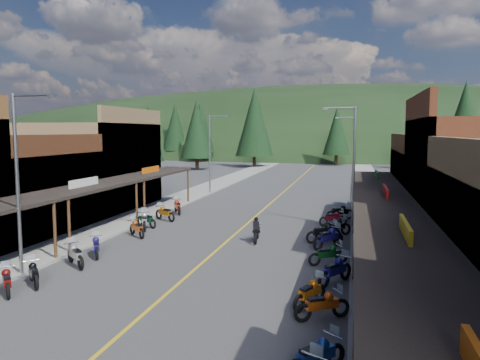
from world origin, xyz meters
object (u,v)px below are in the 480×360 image
Objects in this scene: streetlight_3 at (352,149)px; pedestrian_east_b at (362,210)px; bike_east_4 at (322,304)px; bike_east_8 at (328,236)px; bike_east_12 at (340,211)px; pedestrian_east_a at (371,242)px; bike_east_3 at (316,354)px; bike_east_6 at (335,269)px; bike_east_11 at (333,217)px; bike_west_5 at (34,272)px; streetlight_1 at (211,150)px; pine_0 at (112,131)px; pine_2 at (254,122)px; bike_west_7 at (96,245)px; pine_8 at (148,134)px; bike_east_7 at (328,253)px; bike_west_8 at (137,227)px; shop_west_3 at (94,166)px; pine_11 at (465,124)px; bike_west_10 at (146,219)px; bike_west_6 at (75,254)px; streetlight_2 at (352,161)px; bike_west_4 at (7,280)px; bike_east_10 at (335,226)px; shop_east_3 at (452,187)px; shop_west_2 at (13,193)px; pine_1 at (200,127)px; streetlight_0 at (20,176)px; pine_7 at (175,127)px; bike_west_11 at (165,212)px; pine_4 at (421,126)px; bike_west_12 at (177,206)px; pine_10 at (197,129)px; bike_east_9 at (324,232)px; bike_west_9 at (144,220)px.

pedestrian_east_b is at bearing -87.89° from streetlight_3.
bike_east_4 is 0.87× the size of bike_east_8.
bike_east_12 is 10.96m from pedestrian_east_a.
bike_east_6 is at bearing 129.57° from bike_east_3.
bike_east_11 is 0.90× the size of bike_east_12.
bike_west_5 is (-12.71, -36.94, -3.90)m from streetlight_3.
streetlight_1 is 4.00× the size of bike_east_11.
pine_0 is 75.52m from bike_east_8.
pine_2 reaches higher than bike_east_4.
bike_west_7 is (1.30, -24.24, -3.88)m from streetlight_1.
pine_8 reaches higher than bike_east_7.
pedestrian_east_a reaches higher than bike_west_8.
pine_11 reaches higher than shop_west_3.
bike_west_10 is at bearing 62.07° from bike_west_7.
pine_0 is 4.77× the size of bike_east_8.
bike_east_4 is at bearing -66.63° from bike_west_6.
pine_2 is at bearing 108.73° from streetlight_2.
bike_west_4 is 18.11m from bike_east_10.
shop_east_3 is at bearing 81.18° from bike_east_11.
bike_east_7 is at bearing -60.69° from streetlight_1.
shop_west_2 is at bearing -118.95° from bike_east_10.
pine_0 is at bearing -153.43° from pine_1.
pine_8 is at bearing 60.87° from bike_west_6.
streetlight_0 is 0.65× the size of pine_11.
bike_east_10 is at bearing -16.76° from shop_west_3.
bike_east_6 is (12.17, 3.11, 0.09)m from bike_west_5.
shop_west_2 is at bearing -76.20° from pine_7.
bike_east_10 is at bearing 10.34° from shop_west_2.
shop_east_3 is 5.32× the size of bike_west_7.
streetlight_0 is at bearing -121.49° from pine_11.
pedestrian_east_a is at bearing -86.26° from bike_west_11.
bike_west_4 is 0.98× the size of bike_east_3.
shop_east_3 is 0.87× the size of pine_4.
pine_7 is at bearing 169.03° from bike_east_10.
bike_west_5 is at bearing 28.62° from bike_west_4.
bike_west_12 reaches higher than bike_east_7.
pine_10 is at bearing 162.47° from pine_11.
bike_west_5 is 0.98× the size of bike_east_11.
bike_west_10 reaches higher than bike_west_5.
bike_west_7 is 4.58m from bike_west_8.
bike_east_9 is 1.28× the size of pedestrian_east_a.
shop_west_3 is 18.62m from streetlight_0.
pine_2 is at bearing 136.06° from bike_east_6.
bike_east_8 is (-12.17, -57.75, -6.58)m from pine_4.
pine_7 is at bearing -178.41° from bike_east_11.
bike_east_7 is 0.88× the size of bike_east_10.
pedestrian_east_b reaches higher than bike_west_11.
bike_east_4 is (12.20, -12.09, -0.08)m from bike_west_9.
bike_east_9 is (12.45, -18.46, -3.82)m from streetlight_1.
pine_4 is at bearing 27.60° from bike_west_4.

